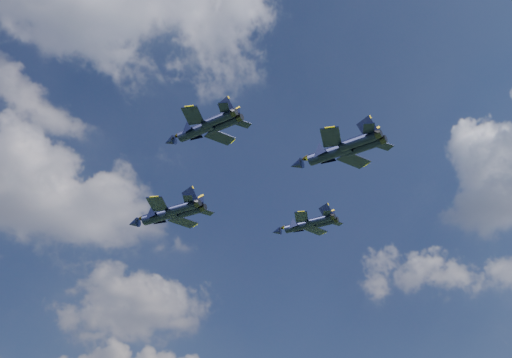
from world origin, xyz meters
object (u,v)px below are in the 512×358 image
object	(u,v)px
jet_left	(194,131)
jet_slot	(327,154)
jet_lead	(158,216)
jet_right	(298,226)

from	to	relation	value
jet_left	jet_slot	distance (m)	22.00
jet_lead	jet_left	world-z (taller)	jet_left
jet_lead	jet_slot	xyz separation A→B (m)	(21.62, -25.20, 2.36)
jet_left	jet_right	bearing A→B (deg)	3.91
jet_left	jet_lead	bearing A→B (deg)	52.05
jet_right	jet_slot	world-z (taller)	jet_slot
jet_right	jet_slot	distance (m)	21.30
jet_lead	jet_right	world-z (taller)	jet_lead
jet_left	jet_slot	bearing A→B (deg)	-33.55
jet_left	jet_slot	xyz separation A→B (m)	(21.88, 1.47, 1.66)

